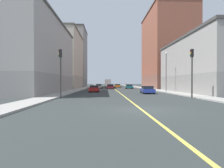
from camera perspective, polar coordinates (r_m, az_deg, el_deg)
ground_plane at (r=13.53m, az=8.53°, el=-7.36°), size 400.00×400.00×0.00m
sidewalk_left at (r=63.27m, az=8.73°, el=-1.10°), size 2.51×168.00×0.15m
sidewalk_right at (r=62.57m, az=-7.99°, el=-1.11°), size 2.51×168.00×0.15m
lane_center_stripe at (r=62.26m, az=0.42°, el=-1.18°), size 0.16×154.00×0.01m
building_left_near at (r=38.87m, az=26.74°, el=4.81°), size 11.68×23.52×9.59m
building_left_mid at (r=63.20m, az=15.46°, el=9.35°), size 11.68×21.89×23.14m
building_right_corner at (r=37.90m, az=-23.17°, el=7.34°), size 11.68×25.78×12.74m
building_right_midblock at (r=61.63m, az=-14.72°, el=6.61°), size 11.68×19.62×16.80m
building_right_distant at (r=80.17m, az=-11.71°, el=7.30°), size 11.68×15.53×22.64m
traffic_light_left_near at (r=24.58m, az=22.00°, el=4.75°), size 0.40×0.32×5.66m
traffic_light_right_near at (r=23.07m, az=-14.64°, el=4.91°), size 0.40×0.32×5.55m
street_lamp_left_near at (r=37.15m, az=15.32°, el=4.58°), size 0.36×0.36×7.18m
car_white at (r=59.68m, az=-3.81°, el=-0.64°), size 1.96×4.13×1.32m
car_teal at (r=56.19m, az=4.95°, el=-0.75°), size 1.89×4.20×1.24m
car_maroon at (r=54.43m, az=-0.50°, el=-0.78°), size 2.00×4.35×1.28m
car_red at (r=37.86m, az=-5.14°, el=-1.31°), size 1.89×4.12×1.30m
car_orange at (r=69.32m, az=1.56°, el=-0.52°), size 1.97×4.49×1.19m
car_blue at (r=33.01m, az=10.14°, el=-1.63°), size 2.00×4.56×1.24m
box_truck at (r=76.21m, az=-1.21°, el=0.31°), size 2.35×7.74×2.91m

